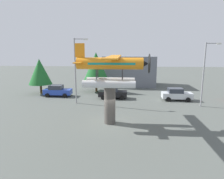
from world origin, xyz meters
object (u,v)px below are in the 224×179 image
(display_pedestal, at_px, (110,105))
(car_far_silver, at_px, (176,94))
(streetlight_primary, at_px, (77,67))
(car_mid_black, at_px, (112,93))
(streetlight_secondary, at_px, (205,70))
(car_near_blue, at_px, (57,91))
(floatplane_monument, at_px, (111,69))
(tree_west, at_px, (40,72))
(tree_east, at_px, (96,67))
(storefront_building, at_px, (129,71))

(display_pedestal, xyz_separation_m, car_far_silver, (8.79, 9.73, -0.97))
(display_pedestal, distance_m, streetlight_primary, 9.17)
(display_pedestal, xyz_separation_m, car_mid_black, (-0.46, 10.22, -0.97))
(streetlight_secondary, bearing_deg, streetlight_primary, 178.78)
(car_near_blue, height_order, car_far_silver, same)
(floatplane_monument, distance_m, tree_west, 18.03)
(floatplane_monument, distance_m, car_far_silver, 13.78)
(streetlight_secondary, distance_m, tree_east, 17.10)
(car_mid_black, distance_m, tree_east, 6.65)
(car_far_silver, bearing_deg, tree_west, 171.95)
(display_pedestal, relative_size, storefront_building, 0.36)
(streetlight_primary, bearing_deg, display_pedestal, -54.96)
(storefront_building, relative_size, tree_east, 1.51)
(tree_east, bearing_deg, car_far_silver, -23.28)
(floatplane_monument, xyz_separation_m, streetlight_secondary, (11.20, 6.73, -0.74))
(streetlight_secondary, bearing_deg, tree_east, 150.82)
(display_pedestal, distance_m, car_near_blue, 14.33)
(display_pedestal, relative_size, tree_west, 0.65)
(storefront_building, xyz_separation_m, tree_east, (-5.69, -6.94, 1.25))
(car_mid_black, height_order, storefront_building, storefront_building)
(car_near_blue, xyz_separation_m, tree_east, (5.52, 4.05, 3.32))
(floatplane_monument, distance_m, streetlight_secondary, 13.09)
(display_pedestal, bearing_deg, car_far_silver, 47.92)
(car_mid_black, xyz_separation_m, storefront_building, (2.57, 11.78, 2.08))
(car_mid_black, bearing_deg, car_far_silver, -3.04)
(car_near_blue, distance_m, car_far_silver, 17.95)
(floatplane_monument, bearing_deg, tree_east, 103.88)
(display_pedestal, relative_size, streetlight_secondary, 0.46)
(car_near_blue, xyz_separation_m, car_mid_black, (8.65, -0.79, 0.00))
(display_pedestal, relative_size, floatplane_monument, 0.36)
(display_pedestal, distance_m, floatplane_monument, 3.53)
(floatplane_monument, xyz_separation_m, car_mid_black, (-0.60, 10.22, -4.50))
(streetlight_primary, bearing_deg, car_mid_black, 35.06)
(car_mid_black, bearing_deg, streetlight_secondary, -16.52)
(floatplane_monument, distance_m, car_mid_black, 11.19)
(display_pedestal, bearing_deg, storefront_building, 84.54)
(car_near_blue, height_order, car_mid_black, same)
(floatplane_monument, height_order, car_near_blue, floatplane_monument)
(tree_west, bearing_deg, storefront_building, 32.36)
(car_near_blue, relative_size, streetlight_secondary, 0.52)
(car_far_silver, height_order, streetlight_secondary, streetlight_secondary)
(tree_west, bearing_deg, streetlight_secondary, -14.17)
(car_mid_black, xyz_separation_m, car_far_silver, (9.25, -0.49, 0.00))
(tree_west, bearing_deg, tree_east, 14.56)
(car_far_silver, bearing_deg, streetlight_primary, -169.04)
(car_near_blue, bearing_deg, streetlight_primary, -43.49)
(car_mid_black, bearing_deg, storefront_building, 77.71)
(car_far_silver, bearing_deg, storefront_building, 118.60)
(floatplane_monument, height_order, streetlight_secondary, streetlight_secondary)
(display_pedestal, distance_m, tree_east, 15.66)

